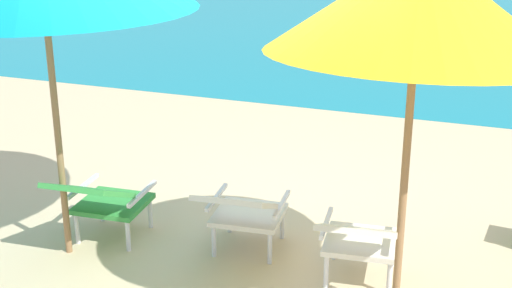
{
  "coord_description": "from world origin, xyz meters",
  "views": [
    {
      "loc": [
        1.82,
        -4.86,
        2.74
      ],
      "look_at": [
        0.0,
        0.26,
        0.75
      ],
      "focal_mm": 51.23,
      "sensor_mm": 36.0,
      "label": 1
    }
  ],
  "objects_px": {
    "lounge_chair_left": "(102,198)",
    "lounge_chair_center": "(243,210)",
    "beach_umbrella_right": "(418,2)",
    "lounge_chair_right": "(360,237)"
  },
  "relations": [
    {
      "from": "beach_umbrella_right",
      "to": "lounge_chair_right",
      "type": "bearing_deg",
      "value": 141.57
    },
    {
      "from": "lounge_chair_left",
      "to": "lounge_chair_center",
      "type": "xyz_separation_m",
      "value": [
        1.1,
        0.17,
        0.0
      ]
    },
    {
      "from": "lounge_chair_left",
      "to": "lounge_chair_right",
      "type": "bearing_deg",
      "value": 0.7
    },
    {
      "from": "lounge_chair_left",
      "to": "beach_umbrella_right",
      "type": "bearing_deg",
      "value": -5.3
    },
    {
      "from": "lounge_chair_left",
      "to": "lounge_chair_center",
      "type": "bearing_deg",
      "value": 8.87
    },
    {
      "from": "lounge_chair_left",
      "to": "lounge_chair_right",
      "type": "height_order",
      "value": "same"
    },
    {
      "from": "lounge_chair_right",
      "to": "beach_umbrella_right",
      "type": "bearing_deg",
      "value": -38.43
    },
    {
      "from": "lounge_chair_center",
      "to": "beach_umbrella_right",
      "type": "height_order",
      "value": "beach_umbrella_right"
    },
    {
      "from": "lounge_chair_left",
      "to": "beach_umbrella_right",
      "type": "relative_size",
      "value": 0.37
    },
    {
      "from": "lounge_chair_left",
      "to": "beach_umbrella_right",
      "type": "height_order",
      "value": "beach_umbrella_right"
    }
  ]
}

